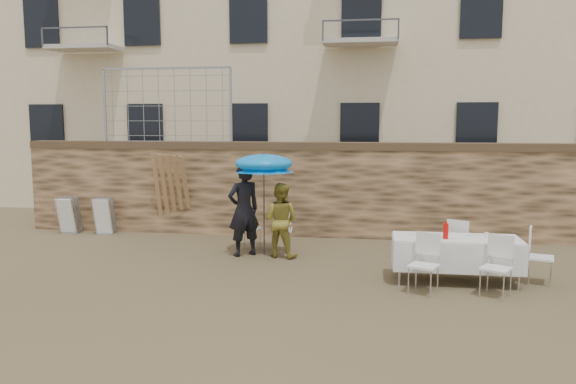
# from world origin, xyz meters

# --- Properties ---
(ground) EXTENTS (80.00, 80.00, 0.00)m
(ground) POSITION_xyz_m (0.00, 0.00, 0.00)
(ground) COLOR brown
(ground) RESTS_ON ground
(stone_wall) EXTENTS (13.00, 0.50, 2.20)m
(stone_wall) POSITION_xyz_m (0.00, 5.00, 1.10)
(stone_wall) COLOR brown
(stone_wall) RESTS_ON ground
(chain_link_fence) EXTENTS (3.20, 0.06, 1.80)m
(chain_link_fence) POSITION_xyz_m (-3.00, 5.00, 3.10)
(chain_link_fence) COLOR gray
(chain_link_fence) RESTS_ON stone_wall
(man_suit) EXTENTS (0.82, 0.78, 1.89)m
(man_suit) POSITION_xyz_m (-0.59, 2.78, 0.94)
(man_suit) COLOR black
(man_suit) RESTS_ON ground
(woman_dress) EXTENTS (0.84, 0.72, 1.51)m
(woman_dress) POSITION_xyz_m (0.16, 2.78, 0.75)
(woman_dress) COLOR gold
(woman_dress) RESTS_ON ground
(umbrella) EXTENTS (1.22, 1.22, 1.94)m
(umbrella) POSITION_xyz_m (-0.19, 2.88, 1.82)
(umbrella) COLOR #3F3F44
(umbrella) RESTS_ON ground
(couple_chair_left) EXTENTS (0.53, 0.53, 0.96)m
(couple_chair_left) POSITION_xyz_m (-0.59, 3.33, 0.48)
(couple_chair_left) COLOR white
(couple_chair_left) RESTS_ON ground
(couple_chair_right) EXTENTS (0.54, 0.54, 0.96)m
(couple_chair_right) POSITION_xyz_m (0.11, 3.33, 0.48)
(couple_chair_right) COLOR white
(couple_chair_right) RESTS_ON ground
(banquet_table) EXTENTS (2.10, 0.85, 0.78)m
(banquet_table) POSITION_xyz_m (3.40, 1.44, 0.73)
(banquet_table) COLOR silver
(banquet_table) RESTS_ON ground
(soda_bottle) EXTENTS (0.09, 0.09, 0.26)m
(soda_bottle) POSITION_xyz_m (3.20, 1.29, 0.91)
(soda_bottle) COLOR red
(soda_bottle) RESTS_ON banquet_table
(table_chair_front_left) EXTENTS (0.63, 0.63, 0.96)m
(table_chair_front_left) POSITION_xyz_m (2.80, 0.69, 0.48)
(table_chair_front_left) COLOR white
(table_chair_front_left) RESTS_ON ground
(table_chair_front_right) EXTENTS (0.66, 0.66, 0.96)m
(table_chair_front_right) POSITION_xyz_m (3.90, 0.69, 0.48)
(table_chair_front_right) COLOR white
(table_chair_front_right) RESTS_ON ground
(table_chair_back) EXTENTS (0.65, 0.65, 0.96)m
(table_chair_back) POSITION_xyz_m (3.60, 2.24, 0.48)
(table_chair_back) COLOR white
(table_chair_back) RESTS_ON ground
(table_chair_side) EXTENTS (0.60, 0.60, 0.96)m
(table_chair_side) POSITION_xyz_m (4.80, 1.54, 0.48)
(table_chair_side) COLOR white
(table_chair_side) RESTS_ON ground
(chair_stack_left) EXTENTS (0.46, 0.47, 0.92)m
(chair_stack_left) POSITION_xyz_m (-5.34, 4.55, 0.46)
(chair_stack_left) COLOR white
(chair_stack_left) RESTS_ON ground
(chair_stack_right) EXTENTS (0.46, 0.40, 0.92)m
(chair_stack_right) POSITION_xyz_m (-4.44, 4.55, 0.46)
(chair_stack_right) COLOR white
(chair_stack_right) RESTS_ON ground
(wood_planks) EXTENTS (0.70, 0.20, 2.00)m
(wood_planks) POSITION_xyz_m (-2.84, 4.62, 1.00)
(wood_planks) COLOR #A37749
(wood_planks) RESTS_ON ground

